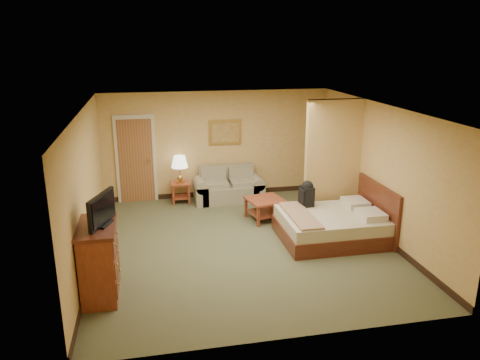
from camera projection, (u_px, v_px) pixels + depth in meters
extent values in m
plane|color=#515436|center=(242.00, 244.00, 8.95)|extent=(6.00, 6.00, 0.00)
plane|color=white|center=(242.00, 108.00, 8.20)|extent=(6.00, 6.00, 0.00)
cube|color=tan|center=(217.00, 145.00, 11.39)|extent=(5.50, 0.02, 2.60)
cube|color=tan|center=(86.00, 188.00, 8.05)|extent=(0.02, 6.00, 2.60)
cube|color=tan|center=(380.00, 171.00, 9.10)|extent=(0.02, 6.00, 2.60)
cube|color=tan|center=(333.00, 161.00, 9.85)|extent=(1.20, 0.15, 2.60)
cube|color=beige|center=(136.00, 159.00, 11.06)|extent=(0.94, 0.06, 2.10)
cube|color=brown|center=(136.00, 161.00, 11.06)|extent=(0.80, 0.04, 2.00)
cylinder|color=#BB8844|center=(149.00, 161.00, 11.07)|extent=(0.04, 0.12, 0.04)
cube|color=black|center=(218.00, 193.00, 11.74)|extent=(5.50, 0.02, 0.12)
cube|color=gray|center=(229.00, 193.00, 11.30)|extent=(1.35, 0.73, 0.41)
cube|color=gray|center=(226.00, 173.00, 11.47)|extent=(1.35, 0.17, 0.43)
cube|color=gray|center=(201.00, 194.00, 11.16)|extent=(0.29, 0.73, 0.45)
cube|color=gray|center=(256.00, 190.00, 11.42)|extent=(0.29, 0.73, 0.45)
cube|color=maroon|center=(180.00, 183.00, 11.11)|extent=(0.46, 0.46, 0.04)
cube|color=maroon|center=(181.00, 197.00, 11.22)|extent=(0.38, 0.38, 0.03)
cube|color=maroon|center=(174.00, 196.00, 10.98)|extent=(0.05, 0.05, 0.47)
cube|color=maroon|center=(189.00, 195.00, 11.05)|extent=(0.05, 0.05, 0.47)
cube|color=maroon|center=(173.00, 191.00, 11.32)|extent=(0.05, 0.05, 0.47)
cube|color=maroon|center=(188.00, 190.00, 11.39)|extent=(0.05, 0.05, 0.47)
cylinder|color=#BB8844|center=(180.00, 181.00, 11.10)|extent=(0.19, 0.19, 0.04)
cylinder|color=#BB8844|center=(180.00, 171.00, 11.03)|extent=(0.03, 0.03, 0.32)
cone|color=white|center=(179.00, 162.00, 10.96)|extent=(0.39, 0.39, 0.27)
cube|color=maroon|center=(265.00, 200.00, 10.06)|extent=(0.87, 0.87, 0.04)
cube|color=maroon|center=(265.00, 213.00, 10.15)|extent=(0.74, 0.74, 0.03)
cube|color=maroon|center=(254.00, 216.00, 9.77)|extent=(0.05, 0.05, 0.44)
cube|color=maroon|center=(275.00, 204.00, 10.48)|extent=(0.05, 0.05, 0.44)
cube|color=#B78E3F|center=(225.00, 132.00, 11.32)|extent=(0.79, 0.03, 0.62)
cube|color=olive|center=(225.00, 133.00, 11.30)|extent=(0.66, 0.02, 0.48)
cube|color=maroon|center=(100.00, 262.00, 7.04)|extent=(0.50, 1.00, 1.09)
cube|color=#4D1D11|center=(96.00, 227.00, 6.87)|extent=(0.56, 1.07, 0.05)
cube|color=black|center=(103.00, 224.00, 6.88)|extent=(0.30, 0.39, 0.03)
cube|color=black|center=(102.00, 209.00, 6.81)|extent=(0.33, 0.75, 0.47)
cube|color=#4D1D11|center=(330.00, 232.00, 9.15)|extent=(1.95, 1.56, 0.29)
cube|color=beige|center=(331.00, 220.00, 9.07)|extent=(1.89, 1.50, 0.23)
cube|color=#4D1D11|center=(377.00, 210.00, 9.22)|extent=(0.06, 1.66, 1.07)
cube|color=beige|center=(371.00, 215.00, 8.82)|extent=(0.44, 0.54, 0.14)
cube|color=beige|center=(355.00, 203.00, 9.46)|extent=(0.44, 0.54, 0.14)
cube|color=#957151|center=(300.00, 215.00, 8.91)|extent=(0.44, 1.46, 0.05)
cube|color=black|center=(307.00, 196.00, 9.45)|extent=(0.24, 0.32, 0.40)
sphere|color=black|center=(307.00, 186.00, 9.39)|extent=(0.24, 0.24, 0.24)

